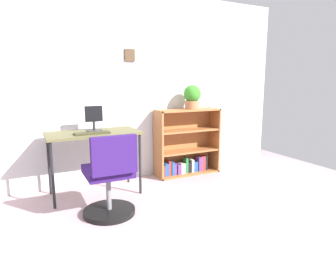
% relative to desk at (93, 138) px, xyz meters
% --- Properties ---
extents(ground_plane, '(6.24, 6.24, 0.00)m').
position_rel_desk_xyz_m(ground_plane, '(0.34, -1.72, -0.68)').
color(ground_plane, '#B19399').
extents(wall_back, '(5.20, 0.12, 2.49)m').
position_rel_desk_xyz_m(wall_back, '(0.34, 0.43, 0.56)').
color(wall_back, silver).
rests_on(wall_back, ground_plane).
extents(desk, '(1.05, 0.53, 0.75)m').
position_rel_desk_xyz_m(desk, '(0.00, 0.00, 0.00)').
color(desk, brown).
rests_on(desk, ground_plane).
extents(monitor, '(0.20, 0.18, 0.29)m').
position_rel_desk_xyz_m(monitor, '(0.03, 0.07, 0.20)').
color(monitor, '#262628').
rests_on(monitor, desk).
extents(keyboard, '(0.39, 0.13, 0.02)m').
position_rel_desk_xyz_m(keyboard, '(-0.04, -0.12, 0.07)').
color(keyboard, '#322F1A').
rests_on(keyboard, desk).
extents(office_chair, '(0.52, 0.55, 0.85)m').
position_rel_desk_xyz_m(office_chair, '(-0.00, -0.67, -0.32)').
color(office_chair, black).
rests_on(office_chair, ground_plane).
extents(bookshelf_low, '(0.94, 0.30, 0.94)m').
position_rel_desk_xyz_m(bookshelf_low, '(1.36, 0.24, -0.27)').
color(bookshelf_low, '#9B5E32').
rests_on(bookshelf_low, ground_plane).
extents(potted_plant_on_shelf, '(0.24, 0.24, 0.33)m').
position_rel_desk_xyz_m(potted_plant_on_shelf, '(1.43, 0.18, 0.43)').
color(potted_plant_on_shelf, '#9E6642').
rests_on(potted_plant_on_shelf, bookshelf_low).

